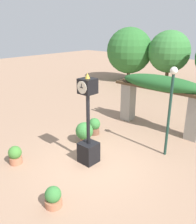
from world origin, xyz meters
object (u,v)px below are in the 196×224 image
potted_plant_near_right (53,197)px  potted_plant_far_left (94,126)px  potted_plant_near_left (84,132)px  lamp_post (171,100)px  potted_plant_far_right (15,155)px  pedestal_clock (88,131)px

potted_plant_near_right → potted_plant_far_left: 4.71m
potted_plant_near_left → lamp_post: 3.66m
potted_plant_far_right → lamp_post: size_ratio=0.20×
potted_plant_near_left → potted_plant_near_right: potted_plant_near_left is taller
potted_plant_near_left → potted_plant_far_right: size_ratio=1.37×
potted_plant_near_left → potted_plant_far_right: 2.86m
potted_plant_near_left → potted_plant_far_right: potted_plant_near_left is taller
potted_plant_far_left → pedestal_clock: bearing=-51.9°
potted_plant_near_right → potted_plant_far_left: potted_plant_far_left is taller
pedestal_clock → lamp_post: size_ratio=0.97×
potted_plant_near_left → potted_plant_near_right: 3.78m
potted_plant_far_right → lamp_post: (3.65, 4.18, 1.83)m
potted_plant_near_left → potted_plant_far_left: 0.97m
potted_plant_near_right → potted_plant_far_right: bearing=171.3°
pedestal_clock → potted_plant_near_left: (-1.15, 0.92, -0.71)m
potted_plant_far_left → lamp_post: lamp_post is taller
potted_plant_far_right → potted_plant_near_left: bearing=75.9°
potted_plant_far_left → lamp_post: bearing=8.7°
potted_plant_far_left → lamp_post: 3.73m
potted_plant_near_left → lamp_post: (2.95, 1.42, 1.64)m
pedestal_clock → potted_plant_far_right: pedestal_clock is taller
potted_plant_near_left → potted_plant_near_right: bearing=-57.6°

